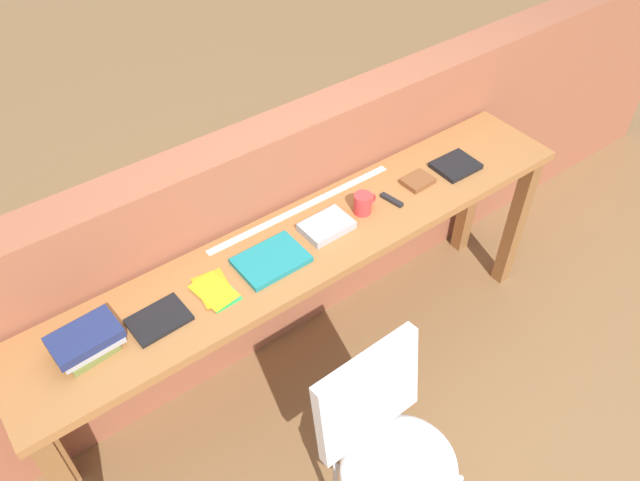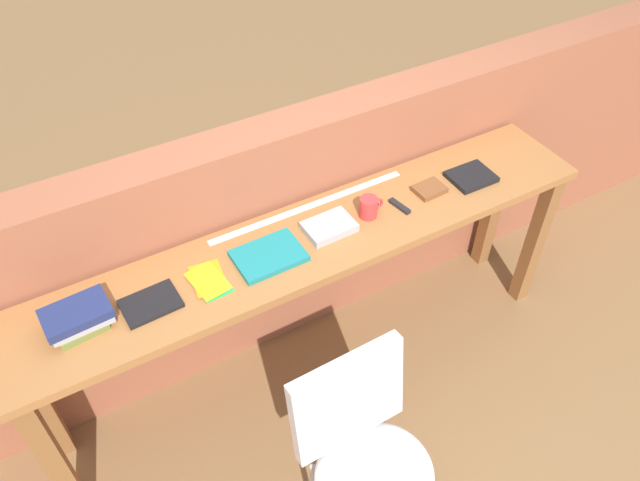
{
  "view_description": "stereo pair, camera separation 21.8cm",
  "coord_description": "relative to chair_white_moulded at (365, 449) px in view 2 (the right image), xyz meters",
  "views": [
    {
      "loc": [
        -1.05,
        -1.16,
        2.62
      ],
      "look_at": [
        0.0,
        0.25,
        0.9
      ],
      "focal_mm": 35.0,
      "sensor_mm": 36.0,
      "label": 1
    },
    {
      "loc": [
        -0.87,
        -1.28,
        2.62
      ],
      "look_at": [
        0.0,
        0.25,
        0.9
      ],
      "focal_mm": 35.0,
      "sensor_mm": 36.0,
      "label": 2
    }
  ],
  "objects": [
    {
      "name": "mug",
      "position": [
        0.46,
        0.73,
        0.4
      ],
      "size": [
        0.11,
        0.08,
        0.09
      ],
      "color": "red",
      "rests_on": "sideboard"
    },
    {
      "name": "book_repair_rightmost",
      "position": [
        0.99,
        0.71,
        0.36
      ],
      "size": [
        0.19,
        0.16,
        0.02
      ],
      "primitive_type": "cube",
      "rotation": [
        0.0,
        0.0,
        -0.01
      ],
      "color": "black",
      "rests_on": "sideboard"
    },
    {
      "name": "magazine_cycling",
      "position": [
        -0.49,
        0.71,
        0.36
      ],
      "size": [
        0.21,
        0.15,
        0.02
      ],
      "primitive_type": "cube",
      "rotation": [
        0.0,
        0.0,
        0.04
      ],
      "color": "black",
      "rests_on": "sideboard"
    },
    {
      "name": "multitool_folded",
      "position": [
        0.6,
        0.7,
        0.36
      ],
      "size": [
        0.04,
        0.11,
        0.02
      ],
      "primitive_type": "cube",
      "rotation": [
        0.0,
        0.0,
        0.18
      ],
      "color": "black",
      "rests_on": "sideboard"
    },
    {
      "name": "sideboard",
      "position": [
        0.2,
        0.73,
        0.21
      ],
      "size": [
        2.5,
        0.44,
        0.88
      ],
      "color": "#996033",
      "rests_on": "ground"
    },
    {
      "name": "chair_white_moulded",
      "position": [
        0.0,
        0.0,
        0.0
      ],
      "size": [
        0.45,
        0.46,
        0.89
      ],
      "color": "silver",
      "rests_on": "ground"
    },
    {
      "name": "brick_wall_back",
      "position": [
        0.2,
        1.07,
        0.08
      ],
      "size": [
        6.0,
        0.2,
        1.21
      ],
      "primitive_type": "cube",
      "color": "#935138",
      "rests_on": "ground"
    },
    {
      "name": "book_open_centre",
      "position": [
        -0.01,
        0.71,
        0.36
      ],
      "size": [
        0.27,
        0.19,
        0.02
      ],
      "primitive_type": "cube",
      "rotation": [
        0.0,
        0.0,
        0.01
      ],
      "color": "#19757A",
      "rests_on": "sideboard"
    },
    {
      "name": "pamphlet_pile_colourful",
      "position": [
        -0.26,
        0.71,
        0.36
      ],
      "size": [
        0.14,
        0.2,
        0.01
      ],
      "color": "green",
      "rests_on": "sideboard"
    },
    {
      "name": "book_grey_hardcover",
      "position": [
        0.27,
        0.73,
        0.37
      ],
      "size": [
        0.2,
        0.15,
        0.03
      ],
      "primitive_type": "cube",
      "rotation": [
        0.0,
        0.0,
        0.02
      ],
      "color": "#9E9EA3",
      "rests_on": "sideboard"
    },
    {
      "name": "ruler_metal_back_edge",
      "position": [
        0.27,
        0.9,
        0.35
      ],
      "size": [
        0.91,
        0.03,
        0.0
      ],
      "primitive_type": "cube",
      "color": "silver",
      "rests_on": "sideboard"
    },
    {
      "name": "leather_journal_brown",
      "position": [
        0.78,
        0.73,
        0.37
      ],
      "size": [
        0.13,
        0.11,
        0.02
      ],
      "primitive_type": "cube",
      "rotation": [
        0.0,
        0.0,
        0.04
      ],
      "color": "brown",
      "rests_on": "sideboard"
    },
    {
      "name": "ground_plane",
      "position": [
        0.2,
        0.43,
        -0.53
      ],
      "size": [
        40.0,
        40.0,
        0.0
      ],
      "primitive_type": "plane",
      "color": "brown"
    },
    {
      "name": "book_stack_leftmost",
      "position": [
        -0.73,
        0.74,
        0.4
      ],
      "size": [
        0.24,
        0.16,
        0.08
      ],
      "color": "olive",
      "rests_on": "sideboard"
    }
  ]
}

